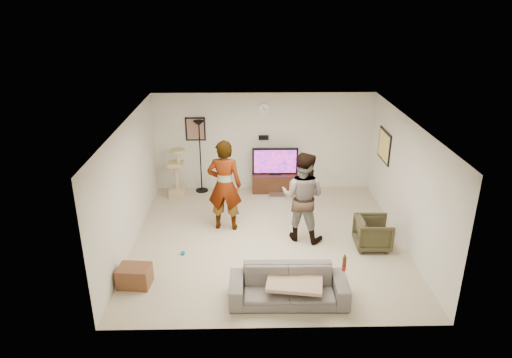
{
  "coord_description": "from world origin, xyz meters",
  "views": [
    {
      "loc": [
        -0.42,
        -8.49,
        4.81
      ],
      "look_at": [
        -0.24,
        0.2,
        1.27
      ],
      "focal_mm": 32.64,
      "sensor_mm": 36.0,
      "label": 1
    }
  ],
  "objects_px": {
    "tv_stand": "(275,182)",
    "sofa": "(288,286)",
    "person_right": "(303,197)",
    "side_table": "(135,276)",
    "tv": "(275,161)",
    "floor_lamp": "(200,157)",
    "cat_tree": "(176,173)",
    "armchair": "(373,233)",
    "person_left": "(225,186)",
    "beer_bottle": "(344,264)"
  },
  "relations": [
    {
      "from": "tv_stand",
      "to": "tv",
      "type": "xyz_separation_m",
      "value": [
        0.0,
        0.0,
        0.58
      ]
    },
    {
      "from": "tv_stand",
      "to": "side_table",
      "type": "bearing_deg",
      "value": -123.33
    },
    {
      "from": "tv_stand",
      "to": "side_table",
      "type": "height_order",
      "value": "tv_stand"
    },
    {
      "from": "cat_tree",
      "to": "side_table",
      "type": "relative_size",
      "value": 2.28
    },
    {
      "from": "person_left",
      "to": "beer_bottle",
      "type": "relative_size",
      "value": 7.97
    },
    {
      "from": "side_table",
      "to": "person_right",
      "type": "bearing_deg",
      "value": 27.67
    },
    {
      "from": "floor_lamp",
      "to": "armchair",
      "type": "xyz_separation_m",
      "value": [
        3.67,
        -2.91,
        -0.61
      ]
    },
    {
      "from": "sofa",
      "to": "side_table",
      "type": "xyz_separation_m",
      "value": [
        -2.65,
        0.49,
        -0.1
      ]
    },
    {
      "from": "person_right",
      "to": "side_table",
      "type": "distance_m",
      "value": 3.58
    },
    {
      "from": "tv",
      "to": "floor_lamp",
      "type": "height_order",
      "value": "floor_lamp"
    },
    {
      "from": "floor_lamp",
      "to": "person_left",
      "type": "xyz_separation_m",
      "value": [
        0.69,
        -2.02,
        0.07
      ]
    },
    {
      "from": "cat_tree",
      "to": "beer_bottle",
      "type": "relative_size",
      "value": 5.02
    },
    {
      "from": "armchair",
      "to": "tv_stand",
      "type": "bearing_deg",
      "value": 33.83
    },
    {
      "from": "armchair",
      "to": "person_left",
      "type": "bearing_deg",
      "value": 75.15
    },
    {
      "from": "tv_stand",
      "to": "armchair",
      "type": "relative_size",
      "value": 1.65
    },
    {
      "from": "tv_stand",
      "to": "person_right",
      "type": "bearing_deg",
      "value": -80.47
    },
    {
      "from": "tv_stand",
      "to": "sofa",
      "type": "xyz_separation_m",
      "value": [
        -0.04,
        -4.57,
        0.05
      ]
    },
    {
      "from": "floor_lamp",
      "to": "beer_bottle",
      "type": "relative_size",
      "value": 7.41
    },
    {
      "from": "person_right",
      "to": "sofa",
      "type": "relative_size",
      "value": 0.96
    },
    {
      "from": "tv_stand",
      "to": "sofa",
      "type": "height_order",
      "value": "sofa"
    },
    {
      "from": "tv_stand",
      "to": "person_left",
      "type": "bearing_deg",
      "value": -120.88
    },
    {
      "from": "person_right",
      "to": "beer_bottle",
      "type": "bearing_deg",
      "value": 124.61
    },
    {
      "from": "cat_tree",
      "to": "side_table",
      "type": "height_order",
      "value": "cat_tree"
    },
    {
      "from": "side_table",
      "to": "armchair",
      "type": "bearing_deg",
      "value": 15.14
    },
    {
      "from": "person_left",
      "to": "beer_bottle",
      "type": "distance_m",
      "value": 3.31
    },
    {
      "from": "floor_lamp",
      "to": "person_right",
      "type": "distance_m",
      "value": 3.39
    },
    {
      "from": "cat_tree",
      "to": "person_left",
      "type": "distance_m",
      "value": 2.17
    },
    {
      "from": "tv_stand",
      "to": "beer_bottle",
      "type": "xyz_separation_m",
      "value": [
        0.86,
        -4.57,
        0.45
      ]
    },
    {
      "from": "tv",
      "to": "person_right",
      "type": "bearing_deg",
      "value": -80.47
    },
    {
      "from": "person_left",
      "to": "tv_stand",
      "type": "bearing_deg",
      "value": -114.57
    },
    {
      "from": "person_right",
      "to": "sofa",
      "type": "xyz_separation_m",
      "value": [
        -0.45,
        -2.11,
        -0.66
      ]
    },
    {
      "from": "person_right",
      "to": "beer_bottle",
      "type": "xyz_separation_m",
      "value": [
        0.45,
        -2.11,
        -0.25
      ]
    },
    {
      "from": "person_left",
      "to": "armchair",
      "type": "xyz_separation_m",
      "value": [
        2.98,
        -0.89,
        -0.68
      ]
    },
    {
      "from": "cat_tree",
      "to": "beer_bottle",
      "type": "bearing_deg",
      "value": -52.4
    },
    {
      "from": "armchair",
      "to": "person_right",
      "type": "bearing_deg",
      "value": 75.22
    },
    {
      "from": "person_right",
      "to": "person_left",
      "type": "bearing_deg",
      "value": 6.0
    },
    {
      "from": "tv",
      "to": "cat_tree",
      "type": "xyz_separation_m",
      "value": [
        -2.46,
        -0.26,
        -0.19
      ]
    },
    {
      "from": "tv_stand",
      "to": "person_left",
      "type": "distance_m",
      "value": 2.43
    },
    {
      "from": "cat_tree",
      "to": "side_table",
      "type": "distance_m",
      "value": 3.85
    },
    {
      "from": "cat_tree",
      "to": "tv_stand",
      "type": "bearing_deg",
      "value": 6.05
    },
    {
      "from": "tv_stand",
      "to": "floor_lamp",
      "type": "bearing_deg",
      "value": 178.63
    },
    {
      "from": "tv_stand",
      "to": "armchair",
      "type": "height_order",
      "value": "armchair"
    },
    {
      "from": "sofa",
      "to": "armchair",
      "type": "height_order",
      "value": "armchair"
    },
    {
      "from": "cat_tree",
      "to": "armchair",
      "type": "relative_size",
      "value": 1.81
    },
    {
      "from": "cat_tree",
      "to": "beer_bottle",
      "type": "distance_m",
      "value": 5.44
    },
    {
      "from": "tv_stand",
      "to": "beer_bottle",
      "type": "bearing_deg",
      "value": -79.36
    },
    {
      "from": "sofa",
      "to": "beer_bottle",
      "type": "relative_size",
      "value": 7.8
    },
    {
      "from": "floor_lamp",
      "to": "side_table",
      "type": "distance_m",
      "value": 4.27
    },
    {
      "from": "floor_lamp",
      "to": "cat_tree",
      "type": "xyz_separation_m",
      "value": [
        -0.58,
        -0.31,
        -0.3
      ]
    },
    {
      "from": "beer_bottle",
      "to": "cat_tree",
      "type": "bearing_deg",
      "value": 127.6
    }
  ]
}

